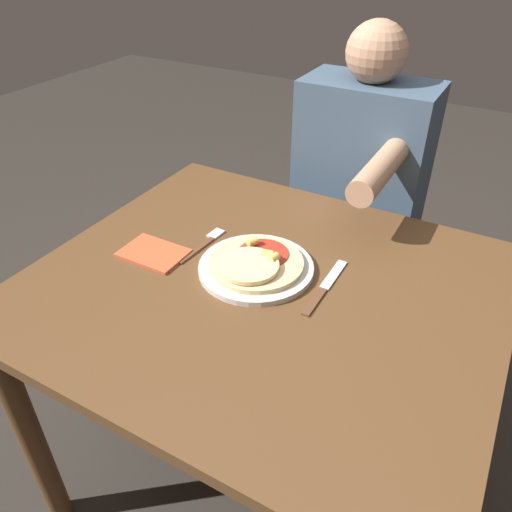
% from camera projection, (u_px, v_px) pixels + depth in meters
% --- Properties ---
extents(ground_plane, '(8.00, 8.00, 0.00)m').
position_uv_depth(ground_plane, '(262.00, 474.00, 1.56)').
color(ground_plane, '#2D2823').
extents(dining_table, '(1.03, 0.90, 0.76)m').
position_uv_depth(dining_table, '(263.00, 322.00, 1.20)').
color(dining_table, brown).
rests_on(dining_table, ground_plane).
extents(plate, '(0.27, 0.27, 0.01)m').
position_uv_depth(plate, '(256.00, 268.00, 1.16)').
color(plate, beige).
rests_on(plate, dining_table).
extents(pizza, '(0.22, 0.22, 0.04)m').
position_uv_depth(pizza, '(255.00, 263.00, 1.15)').
color(pizza, '#E0C689').
rests_on(pizza, plate).
extents(fork, '(0.03, 0.18, 0.00)m').
position_uv_depth(fork, '(205.00, 243.00, 1.25)').
color(fork, brown).
rests_on(fork, dining_table).
extents(knife, '(0.02, 0.22, 0.00)m').
position_uv_depth(knife, '(324.00, 287.00, 1.11)').
color(knife, brown).
rests_on(knife, dining_table).
extents(napkin, '(0.16, 0.11, 0.01)m').
position_uv_depth(napkin, '(154.00, 253.00, 1.22)').
color(napkin, '#C6512D').
rests_on(napkin, dining_table).
extents(person_diner, '(0.39, 0.52, 1.22)m').
position_uv_depth(person_diner, '(360.00, 190.00, 1.61)').
color(person_diner, '#2D2D38').
rests_on(person_diner, ground_plane).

